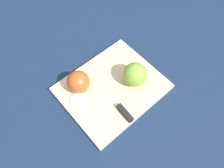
{
  "coord_description": "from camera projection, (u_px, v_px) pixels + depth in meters",
  "views": [
    {
      "loc": [
        0.22,
        0.31,
        0.7
      ],
      "look_at": [
        0.0,
        0.0,
        0.04
      ],
      "focal_mm": 35.0,
      "sensor_mm": 36.0,
      "label": 1
    }
  ],
  "objects": [
    {
      "name": "knife",
      "position": [
        123.0,
        111.0,
        0.72
      ],
      "size": [
        0.02,
        0.16,
        0.02
      ],
      "rotation": [
        0.0,
        0.0,
        -1.53
      ],
      "color": "silver",
      "rests_on": "cutting_board"
    },
    {
      "name": "ground_plane",
      "position": [
        112.0,
        89.0,
        0.79
      ],
      "size": [
        4.0,
        4.0,
        0.0
      ],
      "primitive_type": "plane",
      "color": "#14233D"
    },
    {
      "name": "cutting_board",
      "position": [
        112.0,
        88.0,
        0.78
      ],
      "size": [
        0.37,
        0.32,
        0.02
      ],
      "color": "#D1B789",
      "rests_on": "ground_plane"
    },
    {
      "name": "apple_half_right",
      "position": [
        78.0,
        82.0,
        0.74
      ],
      "size": [
        0.08,
        0.08,
        0.08
      ],
      "rotation": [
        0.0,
        0.0,
        4.5
      ],
      "color": "#AD4C1E",
      "rests_on": "cutting_board"
    },
    {
      "name": "apple_half_left",
      "position": [
        135.0,
        74.0,
        0.75
      ],
      "size": [
        0.09,
        0.09,
        0.09
      ],
      "rotation": [
        0.0,
        0.0,
        5.18
      ],
      "color": "olive",
      "rests_on": "cutting_board"
    },
    {
      "name": "apple_slice",
      "position": [
        79.0,
        101.0,
        0.75
      ],
      "size": [
        0.06,
        0.06,
        0.01
      ],
      "color": "beige",
      "rests_on": "cutting_board"
    }
  ]
}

